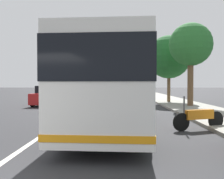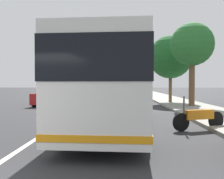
# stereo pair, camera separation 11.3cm
# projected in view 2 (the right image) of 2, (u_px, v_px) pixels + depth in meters

# --- Properties ---
(sidewalk_curb) EXTENTS (110.00, 3.60, 0.14)m
(sidewalk_curb) POSITION_uv_depth(u_px,v_px,m) (221.00, 117.00, 12.84)
(sidewalk_curb) COLOR gray
(sidewalk_curb) RESTS_ON ground
(lane_divider_line) EXTENTS (110.00, 0.16, 0.01)m
(lane_divider_line) POSITION_uv_depth(u_px,v_px,m) (69.00, 117.00, 13.10)
(lane_divider_line) COLOR silver
(lane_divider_line) RESTS_ON ground
(coach_bus) EXTENTS (10.19, 3.02, 3.11)m
(coach_bus) POSITION_uv_depth(u_px,v_px,m) (114.00, 82.00, 10.19)
(coach_bus) COLOR silver
(coach_bus) RESTS_ON ground
(motorcycle_angled) EXTENTS (0.91, 2.14, 1.29)m
(motorcycle_angled) POSITION_uv_depth(u_px,v_px,m) (199.00, 117.00, 9.53)
(motorcycle_angled) COLOR black
(motorcycle_angled) RESTS_ON ground
(car_far_distant) EXTENTS (4.23, 2.10, 1.57)m
(car_far_distant) POSITION_uv_depth(u_px,v_px,m) (51.00, 96.00, 20.49)
(car_far_distant) COLOR red
(car_far_distant) RESTS_ON ground
(car_oncoming) EXTENTS (4.82, 2.19, 1.46)m
(car_oncoming) POSITION_uv_depth(u_px,v_px,m) (123.00, 92.00, 33.45)
(car_oncoming) COLOR gold
(car_oncoming) RESTS_ON ground
(roadside_tree_mid_block) EXTENTS (3.13, 3.13, 6.17)m
(roadside_tree_mid_block) POSITION_uv_depth(u_px,v_px,m) (192.00, 45.00, 18.45)
(roadside_tree_mid_block) COLOR brown
(roadside_tree_mid_block) RESTS_ON ground
(roadside_tree_far_block) EXTENTS (3.85, 3.85, 6.05)m
(roadside_tree_far_block) POSITION_uv_depth(u_px,v_px,m) (170.00, 57.00, 22.64)
(roadside_tree_far_block) COLOR brown
(roadside_tree_far_block) RESTS_ON ground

